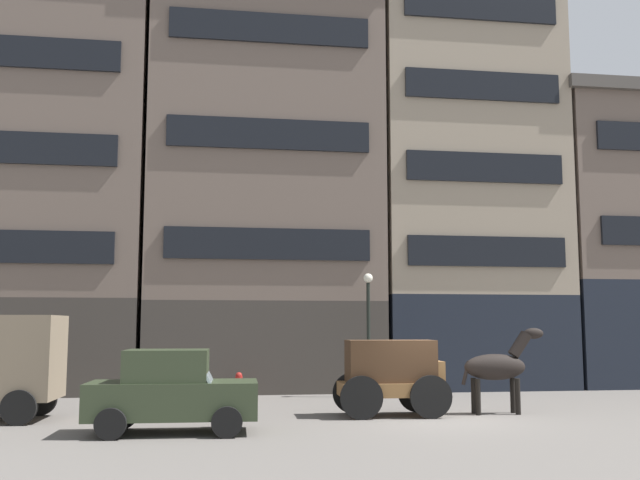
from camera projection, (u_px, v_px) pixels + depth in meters
ground_plane at (436, 420)px, 18.32m from camera, size 120.00×120.00×0.00m
building_far_left at (17, 158)px, 27.46m from camera, size 10.25×6.65×17.21m
building_center_left at (263, 187)px, 28.73m from camera, size 9.07×6.65×15.53m
building_center_right at (457, 181)px, 29.96m from camera, size 7.64×6.65×16.50m
cargo_wagon at (392, 372)px, 19.22m from camera, size 2.95×1.59×1.98m
draft_horse at (498, 366)px, 19.67m from camera, size 2.35×0.65×2.30m
sedan_dark at (172, 391)px, 16.11m from camera, size 3.76×1.97×1.83m
streetlamp_curbside at (368, 316)px, 24.47m from camera, size 0.32×0.32×4.12m
fire_hydrant_curbside at (239, 385)px, 23.95m from camera, size 0.24×0.24×0.83m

